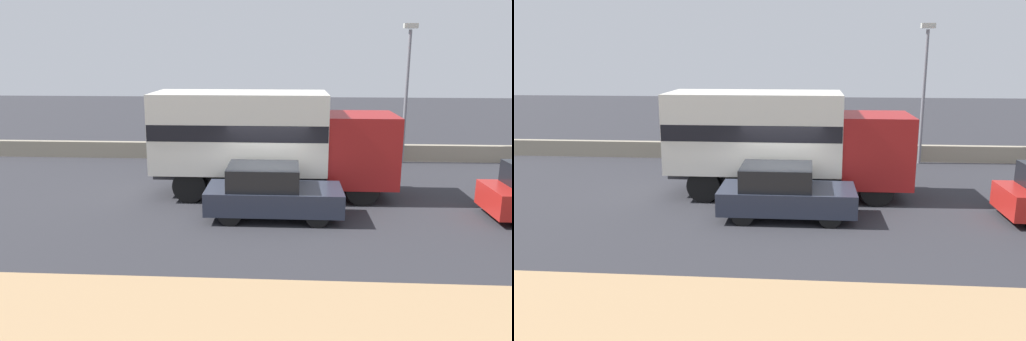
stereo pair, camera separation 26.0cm
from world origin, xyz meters
TOP-DOWN VIEW (x-y plane):
  - ground_plane at (0.00, 0.00)m, footprint 80.00×80.00m
  - stone_wall_backdrop at (0.00, 7.70)m, footprint 60.00×0.35m
  - street_lamp at (5.59, 7.31)m, footprint 0.56×0.28m
  - box_truck at (-0.13, 1.95)m, footprint 7.84×2.52m
  - car_hatchback at (0.14, -0.44)m, footprint 3.88×1.75m

SIDE VIEW (x-z plane):
  - ground_plane at x=0.00m, z-range 0.00..0.00m
  - stone_wall_backdrop at x=0.00m, z-range 0.00..0.72m
  - car_hatchback at x=0.14m, z-range -0.01..1.53m
  - box_truck at x=-0.13m, z-range 0.25..3.67m
  - street_lamp at x=5.59m, z-range 0.53..6.36m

